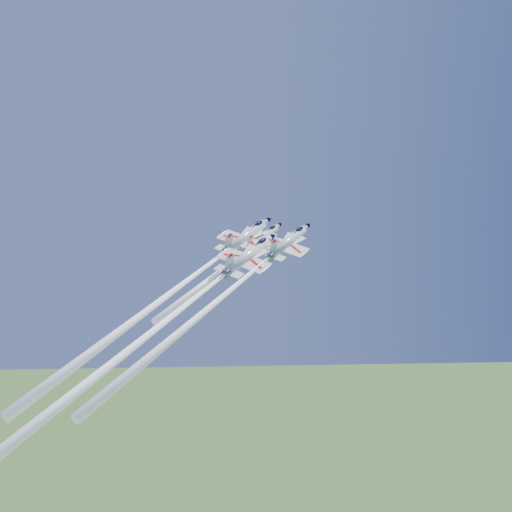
{
  "coord_description": "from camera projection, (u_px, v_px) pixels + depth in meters",
  "views": [
    {
      "loc": [
        -7.69,
        -119.09,
        98.39
      ],
      "look_at": [
        0.0,
        0.0,
        93.7
      ],
      "focal_mm": 40.0,
      "sensor_mm": 36.0,
      "label": 1
    }
  ],
  "objects": [
    {
      "name": "jet_lead",
      "position": [
        229.0,
        264.0,
        117.13
      ],
      "size": [
        19.38,
        27.42,
        26.58
      ],
      "rotation": [
        0.47,
        0.29,
        -0.6
      ],
      "color": "white"
    },
    {
      "name": "jet_slot",
      "position": [
        159.0,
        327.0,
        94.49
      ],
      "size": [
        31.37,
        47.01,
        50.65
      ],
      "rotation": [
        0.47,
        0.29,
        -0.6
      ],
      "color": "white"
    },
    {
      "name": "jet_right",
      "position": [
        224.0,
        295.0,
        102.12
      ],
      "size": [
        27.58,
        40.93,
        43.15
      ],
      "rotation": [
        0.47,
        0.29,
        -0.6
      ],
      "color": "white"
    },
    {
      "name": "jet_left",
      "position": [
        174.0,
        290.0,
        107.5
      ],
      "size": [
        29.94,
        44.31,
        46.46
      ],
      "rotation": [
        0.47,
        0.29,
        -0.6
      ],
      "color": "white"
    }
  ]
}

